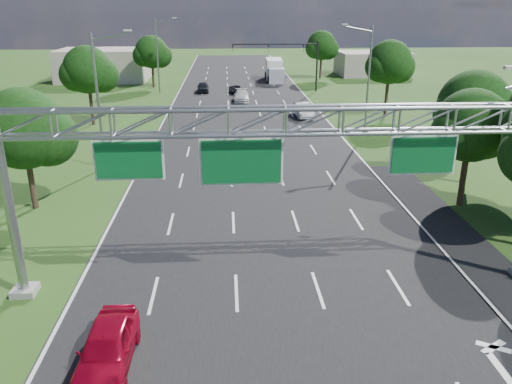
{
  "coord_description": "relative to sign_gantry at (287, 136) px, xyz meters",
  "views": [
    {
      "loc": [
        -2.07,
        -7.36,
        11.82
      ],
      "look_at": [
        -0.77,
        14.25,
        3.65
      ],
      "focal_mm": 35.0,
      "sensor_mm": 36.0,
      "label": 1
    }
  ],
  "objects": [
    {
      "name": "ground",
      "position": [
        -0.33,
        18.0,
        -6.89
      ],
      "size": [
        220.0,
        220.0,
        0.0
      ],
      "primitive_type": "plane",
      "color": "#214815",
      "rests_on": "ground"
    },
    {
      "name": "road",
      "position": [
        -0.33,
        18.0,
        -6.89
      ],
      "size": [
        18.0,
        180.0,
        0.02
      ],
      "primitive_type": "cube",
      "color": "black",
      "rests_on": "ground"
    },
    {
      "name": "road_flare",
      "position": [
        9.87,
        2.0,
        -6.89
      ],
      "size": [
        3.0,
        30.0,
        0.02
      ],
      "primitive_type": "cube",
      "color": "black",
      "rests_on": "ground"
    },
    {
      "name": "sign_gantry",
      "position": [
        0.0,
        0.0,
        0.0
      ],
      "size": [
        23.5,
        1.0,
        9.56
      ],
      "color": "gray",
      "rests_on": "ground"
    },
    {
      "name": "traffic_signal",
      "position": [
        7.15,
        53.0,
        -1.72
      ],
      "size": [
        12.21,
        0.24,
        7.0
      ],
      "color": "black",
      "rests_on": "ground"
    },
    {
      "name": "streetlight_l_near",
      "position": [
        -11.63,
        18.0,
        -1.31
      ],
      "size": [
        2.97,
        0.22,
        10.16
      ],
      "color": "gray",
      "rests_on": "ground"
    },
    {
      "name": "streetlight_l_far",
      "position": [
        -11.63,
        53.0,
        -1.31
      ],
      "size": [
        2.97,
        0.22,
        10.16
      ],
      "color": "gray",
      "rests_on": "ground"
    },
    {
      "name": "streetlight_r_mid",
      "position": [
        10.97,
        28.0,
        -1.31
      ],
      "size": [
        2.97,
        0.22,
        10.16
      ],
      "color": "gray",
      "rests_on": "ground"
    },
    {
      "name": "tree_verge_la",
      "position": [
        -14.25,
        10.04,
        -2.13
      ],
      "size": [
        5.76,
        4.8,
        7.4
      ],
      "color": "#2D2116",
      "rests_on": "ground"
    },
    {
      "name": "tree_verge_lb",
      "position": [
        -16.25,
        33.04,
        -1.48
      ],
      "size": [
        5.76,
        4.8,
        8.06
      ],
      "color": "#2D2116",
      "rests_on": "ground"
    },
    {
      "name": "tree_verge_lc",
      "position": [
        -13.25,
        58.04,
        -1.92
      ],
      "size": [
        5.76,
        4.8,
        7.62
      ],
      "color": "#2D2116",
      "rests_on": "ground"
    },
    {
      "name": "tree_verge_rd",
      "position": [
        15.75,
        36.04,
        -1.26
      ],
      "size": [
        5.76,
        4.8,
        8.28
      ],
      "color": "#2D2116",
      "rests_on": "ground"
    },
    {
      "name": "tree_verge_re",
      "position": [
        13.75,
        66.04,
        -1.7
      ],
      "size": [
        5.76,
        4.8,
        7.84
      ],
      "color": "#2D2116",
      "rests_on": "ground"
    },
    {
      "name": "building_left",
      "position": [
        -22.33,
        66.0,
        -4.39
      ],
      "size": [
        14.0,
        10.0,
        5.0
      ],
      "primitive_type": "cube",
      "color": "#A69A8C",
      "rests_on": "ground"
    },
    {
      "name": "building_right",
      "position": [
        23.67,
        70.0,
        -4.89
      ],
      "size": [
        12.0,
        9.0,
        4.0
      ],
      "primitive_type": "cube",
      "color": "#A69A8C",
      "rests_on": "ground"
    },
    {
      "name": "red_coupe",
      "position": [
        -6.68,
        -4.9,
        -6.14
      ],
      "size": [
        1.79,
        4.39,
        1.49
      ],
      "primitive_type": "imported",
      "rotation": [
        0.0,
        0.0,
        -0.01
      ],
      "color": "#9E0720",
      "rests_on": "ground"
    },
    {
      "name": "car_queue_a",
      "position": [
        -0.39,
        45.62,
        -6.21
      ],
      "size": [
        2.07,
        4.75,
        1.36
      ],
      "primitive_type": "imported",
      "rotation": [
        0.0,
        0.0,
        -0.04
      ],
      "color": "silver",
      "rests_on": "ground"
    },
    {
      "name": "car_queue_b",
      "position": [
        -0.87,
        51.56,
        -6.36
      ],
      "size": [
        2.28,
        4.04,
        1.06
      ],
      "primitive_type": "imported",
      "rotation": [
        0.0,
        0.0,
        0.14
      ],
      "color": "black",
      "rests_on": "ground"
    },
    {
      "name": "car_queue_c",
      "position": [
        -5.67,
        52.99,
        -6.2
      ],
      "size": [
        1.76,
        4.11,
        1.38
      ],
      "primitive_type": "imported",
      "rotation": [
        0.0,
        0.0,
        0.03
      ],
      "color": "black",
      "rests_on": "ground"
    },
    {
      "name": "car_queue_d",
      "position": [
        6.13,
        35.49,
        -6.12
      ],
      "size": [
        1.95,
        4.76,
        1.54
      ],
      "primitive_type": "imported",
      "rotation": [
        0.0,
        0.0,
        0.07
      ],
      "color": "silver",
      "rests_on": "ground"
    },
    {
      "name": "box_truck",
      "position": [
        5.69,
        64.33,
        -5.28
      ],
      "size": [
        2.86,
        8.98,
        3.37
      ],
      "rotation": [
        0.0,
        0.0,
        -0.05
      ],
      "color": "silver",
      "rests_on": "ground"
    }
  ]
}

